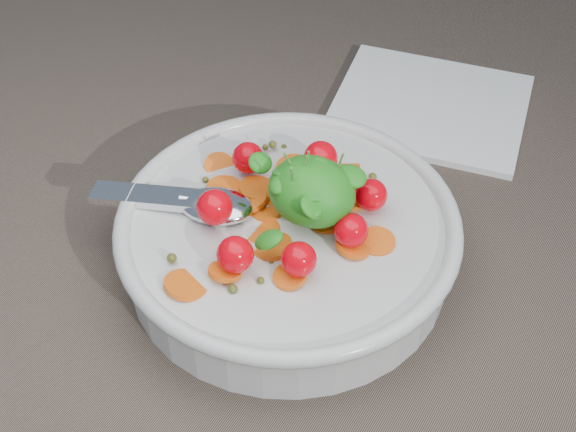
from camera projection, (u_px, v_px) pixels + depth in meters
The scene contains 3 objects.
ground at pixel (273, 229), 0.60m from camera, with size 6.00×6.00×0.00m, color brown.
bowl at pixel (288, 237), 0.56m from camera, with size 0.26×0.24×0.10m.
napkin at pixel (430, 107), 0.70m from camera, with size 0.16×0.14×0.01m, color white.
Camera 1 is at (0.22, -0.36, 0.43)m, focal length 50.00 mm.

